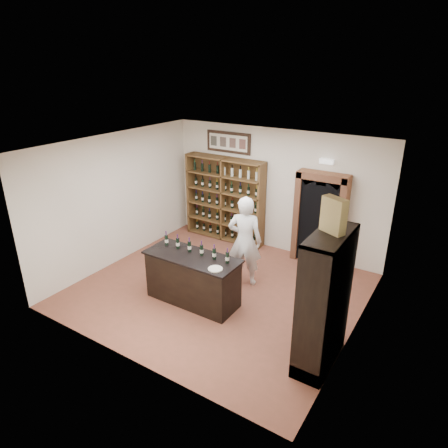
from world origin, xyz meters
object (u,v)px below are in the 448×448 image
at_px(counter_bottle_0, 166,240).
at_px(shopkeeper, 245,241).
at_px(tasting_counter, 193,279).
at_px(wine_shelf, 225,199).
at_px(wine_crate, 334,215).
at_px(side_cabinet, 324,321).

relative_size(counter_bottle_0, shopkeeper, 0.15).
bearing_deg(tasting_counter, wine_shelf, 110.56).
height_order(counter_bottle_0, wine_crate, wine_crate).
xyz_separation_m(wine_shelf, tasting_counter, (1.10, -2.93, -0.61)).
xyz_separation_m(side_cabinet, shopkeeper, (-2.24, 1.47, 0.22)).
distance_m(tasting_counter, wine_crate, 3.32).
distance_m(wine_shelf, side_cabinet, 5.02).
height_order(tasting_counter, side_cabinet, side_cabinet).
relative_size(side_cabinet, shopkeeper, 1.13).
bearing_deg(shopkeeper, wine_crate, 128.79).
distance_m(counter_bottle_0, side_cabinet, 3.49).
bearing_deg(wine_crate, tasting_counter, -160.43).
bearing_deg(tasting_counter, side_cabinet, -6.28).
distance_m(wine_shelf, counter_bottle_0, 2.84).
bearing_deg(counter_bottle_0, wine_crate, -6.08).
xyz_separation_m(tasting_counter, wine_crate, (2.67, -0.24, 1.96)).
xyz_separation_m(shopkeeper, wine_crate, (2.18, -1.41, 1.48)).
distance_m(wine_shelf, wine_crate, 5.11).
distance_m(shopkeeper, wine_crate, 2.99).
xyz_separation_m(counter_bottle_0, side_cabinet, (3.44, -0.42, -0.35)).
height_order(counter_bottle_0, side_cabinet, side_cabinet).
bearing_deg(wine_crate, wine_shelf, 164.68).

